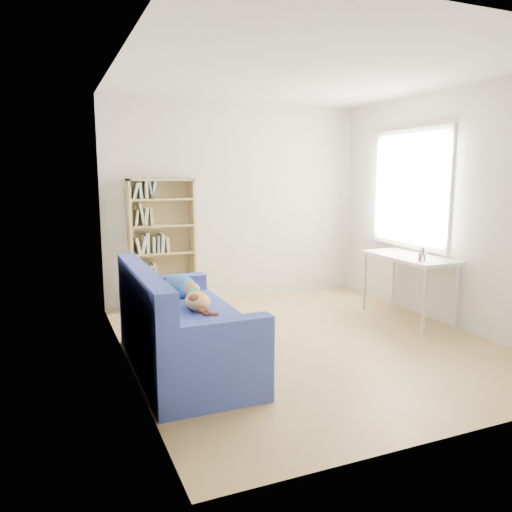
{
  "coord_description": "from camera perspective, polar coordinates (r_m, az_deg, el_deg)",
  "views": [
    {
      "loc": [
        -2.34,
        -4.26,
        1.67
      ],
      "look_at": [
        -0.4,
        0.35,
        0.85
      ],
      "focal_mm": 35.0,
      "sensor_mm": 36.0,
      "label": 1
    }
  ],
  "objects": [
    {
      "name": "sofa",
      "position": [
        4.41,
        -8.63,
        -8.39
      ],
      "size": [
        0.87,
        1.82,
        0.9
      ],
      "rotation": [
        0.0,
        0.0,
        -0.0
      ],
      "color": "navy",
      "rests_on": "ground"
    },
    {
      "name": "ground",
      "position": [
        5.14,
        5.77,
        -9.7
      ],
      "size": [
        4.0,
        4.0,
        0.0
      ],
      "primitive_type": "plane",
      "color": "#A4814A",
      "rests_on": "ground"
    },
    {
      "name": "bookshelf",
      "position": [
        6.32,
        -10.64,
        0.78
      ],
      "size": [
        0.81,
        0.25,
        1.62
      ],
      "color": "tan",
      "rests_on": "ground"
    },
    {
      "name": "pen_cup",
      "position": [
        5.65,
        18.44,
        0.03
      ],
      "size": [
        0.08,
        0.08,
        0.15
      ],
      "color": "white",
      "rests_on": "desk"
    },
    {
      "name": "desk",
      "position": [
        5.99,
        17.04,
        -0.69
      ],
      "size": [
        0.53,
        1.16,
        0.75
      ],
      "color": "white",
      "rests_on": "ground"
    },
    {
      "name": "room_shell",
      "position": [
        4.94,
        6.91,
        8.84
      ],
      "size": [
        3.54,
        4.04,
        2.62
      ],
      "color": "silver",
      "rests_on": "ground"
    }
  ]
}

